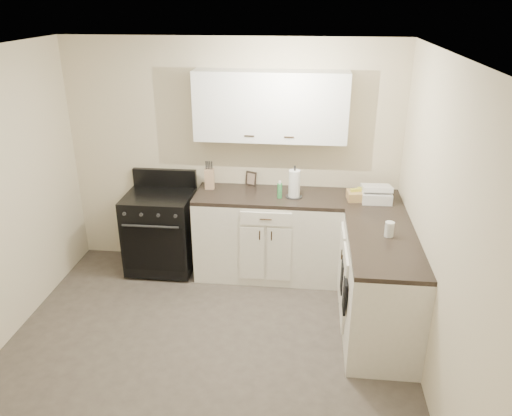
# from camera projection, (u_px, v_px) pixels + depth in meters

# --- Properties ---
(floor) EXTENTS (3.60, 3.60, 0.00)m
(floor) POSITION_uv_depth(u_px,v_px,m) (203.00, 358.00, 4.28)
(floor) COLOR #473F38
(floor) RESTS_ON ground
(ceiling) EXTENTS (3.60, 3.60, 0.00)m
(ceiling) POSITION_uv_depth(u_px,v_px,m) (188.00, 56.00, 3.29)
(ceiling) COLOR white
(ceiling) RESTS_ON wall_back
(wall_back) EXTENTS (3.60, 0.00, 3.60)m
(wall_back) POSITION_uv_depth(u_px,v_px,m) (232.00, 157.00, 5.43)
(wall_back) COLOR beige
(wall_back) RESTS_ON ground
(wall_right) EXTENTS (0.00, 3.60, 3.60)m
(wall_right) POSITION_uv_depth(u_px,v_px,m) (441.00, 238.00, 3.61)
(wall_right) COLOR beige
(wall_right) RESTS_ON ground
(wall_front) EXTENTS (3.60, 0.00, 3.60)m
(wall_front) POSITION_uv_depth(u_px,v_px,m) (106.00, 405.00, 2.14)
(wall_front) COLOR beige
(wall_front) RESTS_ON ground
(base_cabinets_back) EXTENTS (1.55, 0.60, 0.90)m
(base_cabinets_back) POSITION_uv_depth(u_px,v_px,m) (268.00, 236.00, 5.43)
(base_cabinets_back) COLOR white
(base_cabinets_back) RESTS_ON floor
(base_cabinets_right) EXTENTS (0.60, 1.90, 0.90)m
(base_cabinets_right) POSITION_uv_depth(u_px,v_px,m) (375.00, 272.00, 4.73)
(base_cabinets_right) COLOR white
(base_cabinets_right) RESTS_ON floor
(countertop_back) EXTENTS (1.55, 0.60, 0.04)m
(countertop_back) POSITION_uv_depth(u_px,v_px,m) (269.00, 196.00, 5.24)
(countertop_back) COLOR black
(countertop_back) RESTS_ON base_cabinets_back
(countertop_right) EXTENTS (0.60, 1.90, 0.04)m
(countertop_right) POSITION_uv_depth(u_px,v_px,m) (380.00, 227.00, 4.54)
(countertop_right) COLOR black
(countertop_right) RESTS_ON base_cabinets_right
(upper_cabinets) EXTENTS (1.55, 0.30, 0.70)m
(upper_cabinets) POSITION_uv_depth(u_px,v_px,m) (271.00, 106.00, 5.02)
(upper_cabinets) COLOR white
(upper_cabinets) RESTS_ON wall_back
(stove) EXTENTS (0.72, 0.61, 0.87)m
(stove) POSITION_uv_depth(u_px,v_px,m) (161.00, 231.00, 5.52)
(stove) COLOR black
(stove) RESTS_ON floor
(knife_block) EXTENTS (0.11, 0.10, 0.22)m
(knife_block) POSITION_uv_depth(u_px,v_px,m) (209.00, 179.00, 5.37)
(knife_block) COLOR tan
(knife_block) RESTS_ON countertop_back
(paper_towel) EXTENTS (0.15, 0.15, 0.29)m
(paper_towel) POSITION_uv_depth(u_px,v_px,m) (294.00, 184.00, 5.12)
(paper_towel) COLOR white
(paper_towel) RESTS_ON countertop_back
(soap_bottle) EXTENTS (0.05, 0.05, 0.15)m
(soap_bottle) POSITION_uv_depth(u_px,v_px,m) (280.00, 191.00, 5.13)
(soap_bottle) COLOR #39944D
(soap_bottle) RESTS_ON countertop_back
(picture_frame) EXTENTS (0.13, 0.09, 0.16)m
(picture_frame) POSITION_uv_depth(u_px,v_px,m) (251.00, 179.00, 5.46)
(picture_frame) COLOR black
(picture_frame) RESTS_ON countertop_back
(wicker_basket) EXTENTS (0.29, 0.21, 0.09)m
(wicker_basket) POSITION_uv_depth(u_px,v_px,m) (361.00, 196.00, 5.09)
(wicker_basket) COLOR tan
(wicker_basket) RESTS_ON countertop_right
(countertop_grill) EXTENTS (0.30, 0.28, 0.11)m
(countertop_grill) POSITION_uv_depth(u_px,v_px,m) (376.00, 196.00, 5.06)
(countertop_grill) COLOR white
(countertop_grill) RESTS_ON countertop_right
(glass_jar) EXTENTS (0.09, 0.09, 0.13)m
(glass_jar) POSITION_uv_depth(u_px,v_px,m) (389.00, 229.00, 4.31)
(glass_jar) COLOR silver
(glass_jar) RESTS_ON countertop_right
(oven_mitt_near) EXTENTS (0.02, 0.17, 0.29)m
(oven_mitt_near) POSITION_uv_depth(u_px,v_px,m) (345.00, 296.00, 4.21)
(oven_mitt_near) COLOR black
(oven_mitt_near) RESTS_ON base_cabinets_right
(oven_mitt_far) EXTENTS (0.02, 0.17, 0.29)m
(oven_mitt_far) POSITION_uv_depth(u_px,v_px,m) (342.00, 277.00, 4.53)
(oven_mitt_far) COLOR black
(oven_mitt_far) RESTS_ON base_cabinets_right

